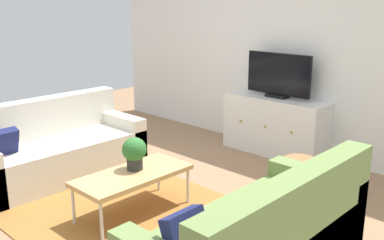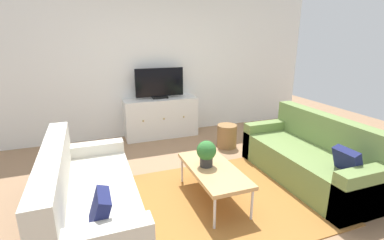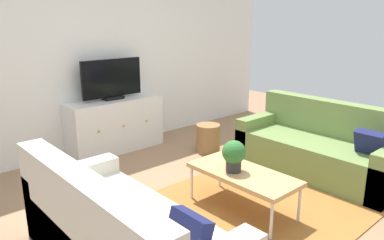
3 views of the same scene
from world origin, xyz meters
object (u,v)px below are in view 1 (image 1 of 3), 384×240
(coffee_table, at_px, (133,176))
(flat_screen_tv, at_px, (278,76))
(potted_plant, at_px, (134,152))
(tv_console, at_px, (275,126))
(wicker_basket, at_px, (299,178))
(couch_left_side, at_px, (54,151))

(coffee_table, xyz_separation_m, flat_screen_tv, (-0.02, 2.38, 0.65))
(potted_plant, bearing_deg, flat_screen_tv, 89.00)
(coffee_table, xyz_separation_m, potted_plant, (-0.06, 0.07, 0.20))
(coffee_table, relative_size, tv_console, 0.80)
(coffee_table, distance_m, wicker_basket, 1.70)
(flat_screen_tv, bearing_deg, coffee_table, -89.58)
(couch_left_side, relative_size, coffee_table, 1.75)
(wicker_basket, bearing_deg, coffee_table, -122.79)
(tv_console, distance_m, wicker_basket, 1.34)
(couch_left_side, xyz_separation_m, potted_plant, (1.36, 0.09, 0.29))
(potted_plant, distance_m, wicker_basket, 1.70)
(flat_screen_tv, xyz_separation_m, wicker_basket, (0.93, -0.97, -0.83))
(tv_console, height_order, wicker_basket, tv_console)
(coffee_table, height_order, flat_screen_tv, flat_screen_tv)
(coffee_table, relative_size, wicker_basket, 2.73)
(potted_plant, height_order, flat_screen_tv, flat_screen_tv)
(potted_plant, bearing_deg, tv_console, 88.99)
(coffee_table, distance_m, tv_console, 2.36)
(flat_screen_tv, bearing_deg, potted_plant, -91.00)
(coffee_table, xyz_separation_m, wicker_basket, (0.91, 1.42, -0.18))
(potted_plant, bearing_deg, coffee_table, -52.23)
(coffee_table, xyz_separation_m, tv_console, (-0.02, 2.36, -0.00))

